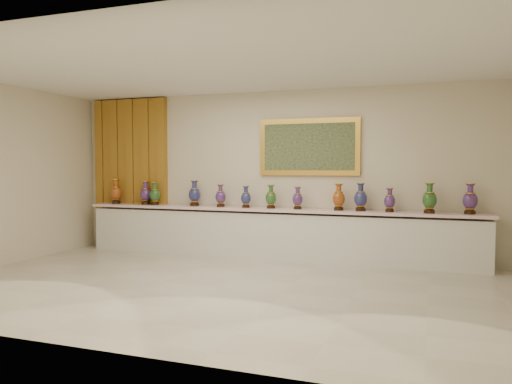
# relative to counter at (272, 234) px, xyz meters

# --- Properties ---
(ground) EXTENTS (8.00, 8.00, 0.00)m
(ground) POSITION_rel_counter_xyz_m (0.00, -2.27, -0.44)
(ground) COLOR beige
(ground) RESTS_ON ground
(room) EXTENTS (8.00, 8.00, 8.00)m
(room) POSITION_rel_counter_xyz_m (-2.44, 0.17, 1.14)
(room) COLOR beige
(room) RESTS_ON ground
(counter) EXTENTS (7.28, 0.48, 0.90)m
(counter) POSITION_rel_counter_xyz_m (0.00, 0.00, 0.00)
(counter) COLOR white
(counter) RESTS_ON ground
(vase_0) EXTENTS (0.30, 0.30, 0.49)m
(vase_0) POSITION_rel_counter_xyz_m (-3.25, -0.03, 0.68)
(vase_0) COLOR black
(vase_0) RESTS_ON counter
(vase_1) EXTENTS (0.28, 0.28, 0.46)m
(vase_1) POSITION_rel_counter_xyz_m (-2.59, 0.01, 0.67)
(vase_1) COLOR black
(vase_1) RESTS_ON counter
(vase_2) EXTENTS (0.27, 0.27, 0.44)m
(vase_2) POSITION_rel_counter_xyz_m (-2.36, -0.03, 0.66)
(vase_2) COLOR black
(vase_2) RESTS_ON counter
(vase_3) EXTENTS (0.28, 0.28, 0.48)m
(vase_3) POSITION_rel_counter_xyz_m (-1.53, 0.01, 0.68)
(vase_3) COLOR black
(vase_3) RESTS_ON counter
(vase_4) EXTENTS (0.24, 0.24, 0.42)m
(vase_4) POSITION_rel_counter_xyz_m (-0.98, -0.02, 0.65)
(vase_4) COLOR black
(vase_4) RESTS_ON counter
(vase_5) EXTENTS (0.20, 0.20, 0.39)m
(vase_5) POSITION_rel_counter_xyz_m (-0.47, -0.05, 0.64)
(vase_5) COLOR black
(vase_5) RESTS_ON counter
(vase_6) EXTENTS (0.24, 0.24, 0.42)m
(vase_6) POSITION_rel_counter_xyz_m (-0.01, -0.02, 0.65)
(vase_6) COLOR black
(vase_6) RESTS_ON counter
(vase_7) EXTENTS (0.20, 0.20, 0.39)m
(vase_7) POSITION_rel_counter_xyz_m (0.48, -0.02, 0.64)
(vase_7) COLOR black
(vase_7) RESTS_ON counter
(vase_8) EXTENTS (0.27, 0.27, 0.45)m
(vase_8) POSITION_rel_counter_xyz_m (1.20, -0.02, 0.67)
(vase_8) COLOR black
(vase_8) RESTS_ON counter
(vase_9) EXTENTS (0.23, 0.23, 0.47)m
(vase_9) POSITION_rel_counter_xyz_m (1.57, -0.01, 0.67)
(vase_9) COLOR black
(vase_9) RESTS_ON counter
(vase_10) EXTENTS (0.20, 0.20, 0.39)m
(vase_10) POSITION_rel_counter_xyz_m (2.04, -0.01, 0.64)
(vase_10) COLOR black
(vase_10) RESTS_ON counter
(vase_11) EXTENTS (0.29, 0.29, 0.49)m
(vase_11) POSITION_rel_counter_xyz_m (2.65, -0.05, 0.68)
(vase_11) COLOR black
(vase_11) RESTS_ON counter
(vase_12) EXTENTS (0.24, 0.24, 0.48)m
(vase_12) POSITION_rel_counter_xyz_m (3.25, 0.01, 0.68)
(vase_12) COLOR black
(vase_12) RESTS_ON counter
(label_card) EXTENTS (0.10, 0.06, 0.00)m
(label_card) POSITION_rel_counter_xyz_m (-1.87, -0.14, 0.47)
(label_card) COLOR white
(label_card) RESTS_ON counter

